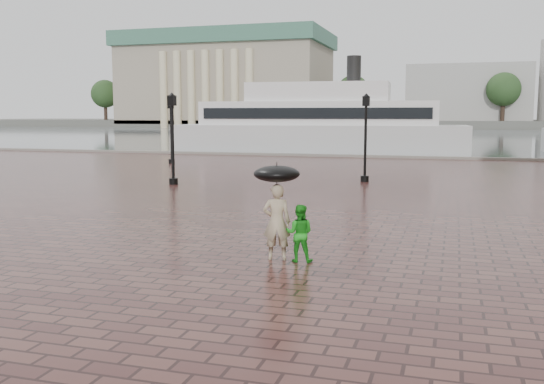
% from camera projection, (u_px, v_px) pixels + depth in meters
% --- Properties ---
extents(ground, '(300.00, 300.00, 0.00)m').
position_uv_depth(ground, '(206.00, 225.00, 19.12)').
color(ground, '#391B1A').
rests_on(ground, ground).
extents(harbour_water, '(240.00, 240.00, 0.00)m').
position_uv_depth(harbour_water, '(411.00, 135.00, 106.47)').
color(harbour_water, '#4A545A').
rests_on(harbour_water, ground).
extents(quay_edge, '(80.00, 0.60, 0.30)m').
position_uv_depth(quay_edge, '(360.00, 157.00, 49.51)').
color(quay_edge, slate).
rests_on(quay_edge, ground).
extents(far_shore, '(300.00, 60.00, 2.00)m').
position_uv_depth(far_shore, '(428.00, 124.00, 170.91)').
color(far_shore, '#4C4C47').
rests_on(far_shore, ground).
extents(museum, '(57.00, 32.50, 26.00)m').
position_uv_depth(museum, '(226.00, 77.00, 170.46)').
color(museum, gray).
rests_on(museum, ground).
extents(far_trees, '(188.00, 8.00, 13.50)m').
position_uv_depth(far_trees, '(426.00, 90.00, 148.96)').
color(far_trees, '#2D2119').
rests_on(far_trees, ground).
extents(street_lamps, '(15.44, 12.44, 4.40)m').
position_uv_depth(street_lamps, '(230.00, 135.00, 34.82)').
color(street_lamps, black).
rests_on(street_lamps, ground).
extents(adult_pedestrian, '(0.76, 0.59, 1.83)m').
position_uv_depth(adult_pedestrian, '(277.00, 222.00, 14.43)').
color(adult_pedestrian, tan).
rests_on(adult_pedestrian, ground).
extents(child_pedestrian, '(0.71, 0.57, 1.36)m').
position_uv_depth(child_pedestrian, '(299.00, 233.00, 14.26)').
color(child_pedestrian, '#1C9A1D').
rests_on(child_pedestrian, ground).
extents(ferry_near, '(26.73, 7.93, 8.66)m').
position_uv_depth(ferry_near, '(318.00, 124.00, 55.24)').
color(ferry_near, beige).
rests_on(ferry_near, ground).
extents(umbrella, '(1.10, 1.10, 1.18)m').
position_uv_depth(umbrella, '(277.00, 174.00, 14.28)').
color(umbrella, black).
rests_on(umbrella, ground).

